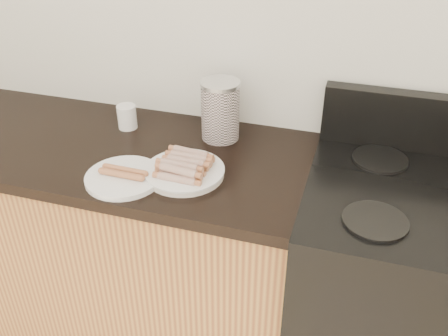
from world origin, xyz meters
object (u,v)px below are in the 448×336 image
(stove, at_px, (407,306))
(mug, at_px, (127,117))
(side_plate, at_px, (124,177))
(main_plate, at_px, (184,173))
(canister, at_px, (220,110))

(stove, bearing_deg, mug, 171.60)
(side_plate, bearing_deg, stove, 10.04)
(side_plate, bearing_deg, main_plate, 25.28)
(stove, relative_size, canister, 4.27)
(stove, bearing_deg, main_plate, -173.70)
(side_plate, height_order, mug, mug)
(main_plate, relative_size, side_plate, 1.05)
(main_plate, bearing_deg, canister, 82.65)
(main_plate, xyz_separation_m, canister, (0.03, 0.27, 0.10))
(stove, bearing_deg, side_plate, -169.96)
(mug, bearing_deg, side_plate, -65.86)
(main_plate, bearing_deg, stove, 6.30)
(side_plate, distance_m, mug, 0.36)
(main_plate, distance_m, side_plate, 0.19)
(stove, height_order, mug, mug)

